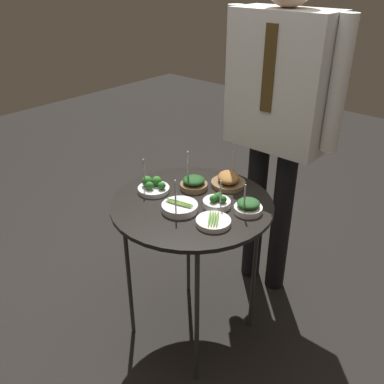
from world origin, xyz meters
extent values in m
plane|color=black|center=(0.00, 0.00, 0.00)|extent=(8.00, 8.00, 0.00)
cylinder|color=black|center=(0.00, 0.00, 0.74)|extent=(0.70, 0.70, 0.02)
cylinder|color=#2D2D2D|center=(0.21, -0.21, 0.36)|extent=(0.02, 0.02, 0.73)
cylinder|color=#2D2D2D|center=(-0.21, -0.21, 0.36)|extent=(0.02, 0.02, 0.73)
cylinder|color=#2D2D2D|center=(0.21, 0.21, 0.36)|extent=(0.02, 0.02, 0.73)
cylinder|color=#2D2D2D|center=(-0.21, 0.21, 0.36)|extent=(0.02, 0.02, 0.73)
cylinder|color=silver|center=(0.18, -0.08, 0.76)|extent=(0.14, 0.14, 0.02)
ellipsoid|color=#5B8938|center=(0.19, -0.07, 0.77)|extent=(0.07, 0.10, 0.01)
ellipsoid|color=#5B8938|center=(0.18, -0.07, 0.77)|extent=(0.07, 0.10, 0.01)
ellipsoid|color=#5B8938|center=(0.17, -0.08, 0.77)|extent=(0.07, 0.10, 0.01)
ellipsoid|color=#5B8938|center=(0.17, -0.09, 0.77)|extent=(0.07, 0.10, 0.01)
cylinder|color=silver|center=(0.01, -0.09, 0.76)|extent=(0.15, 0.15, 0.03)
ellipsoid|color=olive|center=(0.01, -0.10, 0.78)|extent=(0.13, 0.04, 0.01)
ellipsoid|color=olive|center=(0.01, -0.09, 0.78)|extent=(0.13, 0.04, 0.01)
ellipsoid|color=olive|center=(0.00, -0.08, 0.78)|extent=(0.13, 0.04, 0.01)
cylinder|color=#ADADB2|center=(0.02, -0.12, 0.83)|extent=(0.01, 0.01, 0.16)
cylinder|color=brown|center=(0.02, 0.23, 0.76)|extent=(0.16, 0.16, 0.02)
ellipsoid|color=#93602D|center=(0.02, 0.23, 0.79)|extent=(0.16, 0.16, 0.04)
cylinder|color=#ADADB2|center=(0.02, 0.27, 0.83)|extent=(0.01, 0.01, 0.16)
cylinder|color=silver|center=(-0.19, -0.04, 0.76)|extent=(0.14, 0.14, 0.02)
sphere|color=#2D7028|center=(-0.15, -0.03, 0.78)|extent=(0.04, 0.04, 0.04)
sphere|color=#2D7028|center=(-0.20, -0.02, 0.79)|extent=(0.04, 0.04, 0.04)
sphere|color=#2D7028|center=(-0.23, -0.05, 0.79)|extent=(0.05, 0.05, 0.05)
sphere|color=#2D7028|center=(-0.19, -0.06, 0.79)|extent=(0.04, 0.04, 0.04)
cylinder|color=#ADADB2|center=(-0.23, -0.06, 0.83)|extent=(0.01, 0.01, 0.16)
cylinder|color=white|center=(0.10, 0.04, 0.76)|extent=(0.12, 0.12, 0.03)
sphere|color=#236023|center=(0.13, 0.05, 0.79)|extent=(0.03, 0.03, 0.03)
sphere|color=#236023|center=(0.09, 0.07, 0.79)|extent=(0.03, 0.03, 0.03)
sphere|color=#236023|center=(0.10, 0.04, 0.79)|extent=(0.03, 0.03, 0.03)
sphere|color=#236023|center=(0.10, 0.02, 0.79)|extent=(0.03, 0.03, 0.03)
cylinder|color=#ADADB2|center=(0.13, 0.03, 0.82)|extent=(0.01, 0.01, 0.13)
cylinder|color=white|center=(0.23, 0.09, 0.76)|extent=(0.12, 0.12, 0.03)
ellipsoid|color=#1E4C1E|center=(0.23, 0.09, 0.79)|extent=(0.10, 0.10, 0.03)
cylinder|color=#ADADB2|center=(0.23, 0.06, 0.82)|extent=(0.01, 0.01, 0.14)
cylinder|color=brown|center=(-0.08, 0.10, 0.76)|extent=(0.13, 0.13, 0.03)
ellipsoid|color=#194219|center=(-0.08, 0.10, 0.79)|extent=(0.10, 0.10, 0.03)
cylinder|color=#ADADB2|center=(-0.11, 0.10, 0.83)|extent=(0.01, 0.01, 0.17)
cylinder|color=black|center=(-0.03, 0.57, 0.42)|extent=(0.11, 0.11, 0.85)
cylinder|color=black|center=(0.13, 0.57, 0.42)|extent=(0.11, 0.11, 0.85)
cube|color=silver|center=(0.05, 0.57, 1.17)|extent=(0.48, 0.23, 0.64)
cube|color=#4C3819|center=(0.05, 0.45, 1.24)|extent=(0.06, 0.01, 0.38)
cylinder|color=silver|center=(-0.23, 0.57, 1.19)|extent=(0.08, 0.08, 0.59)
cylinder|color=silver|center=(0.33, 0.57, 1.19)|extent=(0.08, 0.08, 0.59)
camera|label=1|loc=(1.05, -1.20, 1.66)|focal=40.00mm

